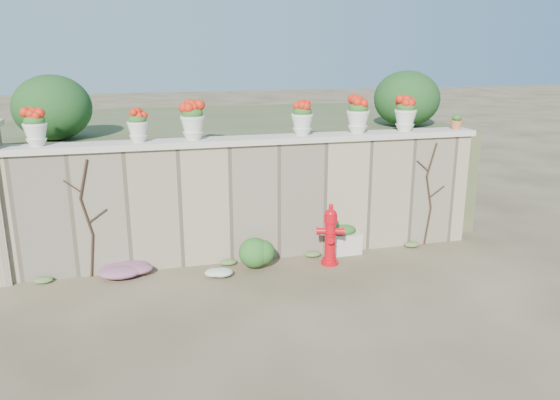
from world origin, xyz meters
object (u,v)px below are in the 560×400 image
object	(u,v)px
fire_hydrant	(330,234)
planter_box	(342,240)
urn_pot_0	(35,128)
terracotta_pot	(456,122)

from	to	relation	value
fire_hydrant	planter_box	size ratio (longest dim) A/B	1.65
fire_hydrant	planter_box	world-z (taller)	fire_hydrant
planter_box	urn_pot_0	world-z (taller)	urn_pot_0
fire_hydrant	planter_box	bearing A→B (deg)	64.85
urn_pot_0	terracotta_pot	size ratio (longest dim) A/B	2.14
terracotta_pot	urn_pot_0	bearing A→B (deg)	180.00
planter_box	urn_pot_0	xyz separation A→B (m)	(-4.86, 0.25, 2.13)
fire_hydrant	terracotta_pot	xyz separation A→B (m)	(2.63, 0.68, 1.69)
urn_pot_0	terracotta_pot	bearing A→B (deg)	0.00
urn_pot_0	fire_hydrant	bearing A→B (deg)	-8.67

